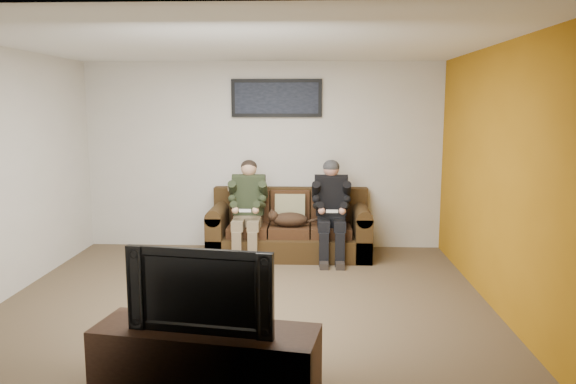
{
  "coord_description": "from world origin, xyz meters",
  "views": [
    {
      "loc": [
        0.67,
        -5.59,
        2.01
      ],
      "look_at": [
        0.39,
        1.2,
        0.95
      ],
      "focal_mm": 35.0,
      "sensor_mm": 36.0,
      "label": 1
    }
  ],
  "objects_px": {
    "cat": "(288,219)",
    "framed_poster": "(277,98)",
    "person_left": "(248,204)",
    "tv_stand": "(206,361)",
    "person_right": "(331,204)",
    "sofa": "(290,230)",
    "television": "(204,287)"
  },
  "relations": [
    {
      "from": "tv_stand",
      "to": "sofa",
      "type": "bearing_deg",
      "value": 92.94
    },
    {
      "from": "person_left",
      "to": "cat",
      "type": "distance_m",
      "value": 0.57
    },
    {
      "from": "person_right",
      "to": "cat",
      "type": "xyz_separation_m",
      "value": [
        -0.56,
        -0.04,
        -0.19
      ]
    },
    {
      "from": "sofa",
      "to": "person_left",
      "type": "relative_size",
      "value": 1.66
    },
    {
      "from": "person_left",
      "to": "framed_poster",
      "type": "height_order",
      "value": "framed_poster"
    },
    {
      "from": "sofa",
      "to": "television",
      "type": "bearing_deg",
      "value": -96.63
    },
    {
      "from": "tv_stand",
      "to": "television",
      "type": "relative_size",
      "value": 1.53
    },
    {
      "from": "sofa",
      "to": "cat",
      "type": "xyz_separation_m",
      "value": [
        -0.01,
        -0.22,
        0.2
      ]
    },
    {
      "from": "tv_stand",
      "to": "television",
      "type": "xyz_separation_m",
      "value": [
        0.0,
        0.0,
        0.54
      ]
    },
    {
      "from": "framed_poster",
      "to": "television",
      "type": "xyz_separation_m",
      "value": [
        -0.24,
        -4.17,
        -1.32
      ]
    },
    {
      "from": "cat",
      "to": "person_left",
      "type": "bearing_deg",
      "value": 175.27
    },
    {
      "from": "person_right",
      "to": "cat",
      "type": "relative_size",
      "value": 1.96
    },
    {
      "from": "framed_poster",
      "to": "tv_stand",
      "type": "bearing_deg",
      "value": -93.28
    },
    {
      "from": "television",
      "to": "person_left",
      "type": "bearing_deg",
      "value": 101.31
    },
    {
      "from": "television",
      "to": "sofa",
      "type": "bearing_deg",
      "value": 92.94
    },
    {
      "from": "person_left",
      "to": "cat",
      "type": "relative_size",
      "value": 1.95
    },
    {
      "from": "person_left",
      "to": "framed_poster",
      "type": "bearing_deg",
      "value": 58.46
    },
    {
      "from": "cat",
      "to": "framed_poster",
      "type": "relative_size",
      "value": 0.53
    },
    {
      "from": "person_right",
      "to": "framed_poster",
      "type": "bearing_deg",
      "value": 142.83
    },
    {
      "from": "tv_stand",
      "to": "framed_poster",
      "type": "bearing_deg",
      "value": 96.28
    },
    {
      "from": "person_right",
      "to": "tv_stand",
      "type": "bearing_deg",
      "value": -105.34
    },
    {
      "from": "sofa",
      "to": "tv_stand",
      "type": "height_order",
      "value": "sofa"
    },
    {
      "from": "tv_stand",
      "to": "television",
      "type": "bearing_deg",
      "value": 0.0
    },
    {
      "from": "sofa",
      "to": "person_right",
      "type": "distance_m",
      "value": 0.7
    },
    {
      "from": "sofa",
      "to": "person_right",
      "type": "bearing_deg",
      "value": -17.96
    },
    {
      "from": "cat",
      "to": "framed_poster",
      "type": "height_order",
      "value": "framed_poster"
    },
    {
      "from": "sofa",
      "to": "framed_poster",
      "type": "distance_m",
      "value": 1.82
    },
    {
      "from": "cat",
      "to": "framed_poster",
      "type": "xyz_separation_m",
      "value": [
        -0.19,
        0.61,
        1.57
      ]
    },
    {
      "from": "person_left",
      "to": "tv_stand",
      "type": "distance_m",
      "value": 3.63
    },
    {
      "from": "framed_poster",
      "to": "television",
      "type": "bearing_deg",
      "value": -93.28
    },
    {
      "from": "framed_poster",
      "to": "tv_stand",
      "type": "xyz_separation_m",
      "value": [
        -0.24,
        -4.17,
        -1.86
      ]
    },
    {
      "from": "sofa",
      "to": "framed_poster",
      "type": "height_order",
      "value": "framed_poster"
    }
  ]
}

